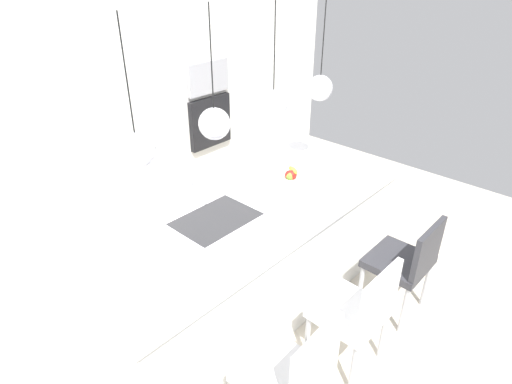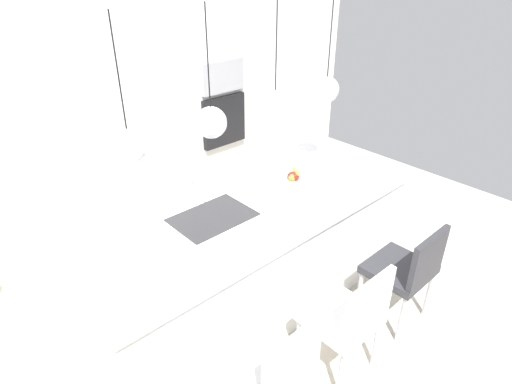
% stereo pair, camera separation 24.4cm
% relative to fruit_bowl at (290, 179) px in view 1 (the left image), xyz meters
% --- Properties ---
extents(floor, '(6.60, 6.60, 0.00)m').
position_rel_fruit_bowl_xyz_m(floor, '(-0.45, 0.05, -0.94)').
color(floor, beige).
rests_on(floor, ground).
extents(back_wall, '(6.00, 0.10, 2.60)m').
position_rel_fruit_bowl_xyz_m(back_wall, '(-0.45, 1.70, 0.36)').
color(back_wall, silver).
rests_on(back_wall, ground).
extents(kitchen_island, '(2.72, 1.16, 0.89)m').
position_rel_fruit_bowl_xyz_m(kitchen_island, '(-0.45, 0.05, -0.49)').
color(kitchen_island, white).
rests_on(kitchen_island, ground).
extents(sink_basin, '(0.56, 0.40, 0.02)m').
position_rel_fruit_bowl_xyz_m(sink_basin, '(-0.76, 0.05, -0.05)').
color(sink_basin, '#2D2D30').
rests_on(sink_basin, kitchen_island).
extents(faucet, '(0.02, 0.17, 0.22)m').
position_rel_fruit_bowl_xyz_m(faucet, '(-0.76, 0.26, 0.10)').
color(faucet, silver).
rests_on(faucet, kitchen_island).
extents(fruit_bowl, '(0.25, 0.25, 0.15)m').
position_rel_fruit_bowl_xyz_m(fruit_bowl, '(0.00, 0.00, 0.00)').
color(fruit_bowl, beige).
rests_on(fruit_bowl, kitchen_island).
extents(microwave, '(0.54, 0.08, 0.34)m').
position_rel_fruit_bowl_xyz_m(microwave, '(0.60, 1.63, 0.43)').
color(microwave, '#9E9EA3').
rests_on(microwave, back_wall).
extents(oven, '(0.56, 0.08, 0.56)m').
position_rel_fruit_bowl_xyz_m(oven, '(0.60, 1.63, -0.07)').
color(oven, black).
rests_on(oven, back_wall).
extents(chair_near, '(0.44, 0.47, 0.92)m').
position_rel_fruit_bowl_xyz_m(chair_near, '(-1.16, -0.97, -0.42)').
color(chair_near, silver).
rests_on(chair_near, ground).
extents(chair_middle, '(0.44, 0.43, 0.87)m').
position_rel_fruit_bowl_xyz_m(chair_middle, '(-0.47, -0.96, -0.45)').
color(chair_middle, white).
rests_on(chair_middle, ground).
extents(chair_far, '(0.46, 0.43, 0.85)m').
position_rel_fruit_bowl_xyz_m(chair_far, '(0.23, -0.96, -0.44)').
color(chair_far, '#333338').
rests_on(chair_far, ground).
extents(pendant_light_left, '(0.20, 0.20, 0.80)m').
position_rel_fruit_bowl_xyz_m(pendant_light_left, '(-1.29, 0.05, 0.64)').
color(pendant_light_left, silver).
extents(pendant_light_center_left, '(0.20, 0.20, 0.80)m').
position_rel_fruit_bowl_xyz_m(pendant_light_center_left, '(-0.73, 0.05, 0.64)').
color(pendant_light_center_left, silver).
extents(pendant_light_center_right, '(0.20, 0.20, 0.80)m').
position_rel_fruit_bowl_xyz_m(pendant_light_center_right, '(-0.16, 0.05, 0.64)').
color(pendant_light_center_right, silver).
extents(pendant_light_right, '(0.20, 0.20, 0.80)m').
position_rel_fruit_bowl_xyz_m(pendant_light_right, '(0.40, 0.05, 0.64)').
color(pendant_light_right, silver).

